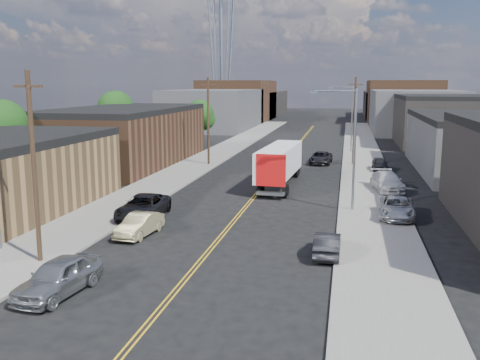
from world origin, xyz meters
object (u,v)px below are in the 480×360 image
at_px(semi_truck, 281,162).
at_px(car_right_lot_b, 387,181).
at_px(car_left_c, 143,207).
at_px(car_right_oncoming, 327,244).
at_px(car_right_lot_a, 397,207).
at_px(car_ahead_truck, 321,158).
at_px(car_left_a, 58,277).
at_px(car_left_b, 139,225).
at_px(car_right_lot_c, 380,164).

height_order(semi_truck, car_right_lot_b, semi_truck).
bearing_deg(car_left_c, semi_truck, 58.78).
distance_m(car_right_oncoming, car_right_lot_a, 10.04).
distance_m(car_right_oncoming, car_ahead_truck, 34.38).
xyz_separation_m(car_left_a, car_right_oncoming, (11.60, 7.88, -0.17)).
relative_size(car_left_b, car_right_lot_a, 0.83).
relative_size(car_left_b, car_right_oncoming, 1.06).
xyz_separation_m(car_left_c, car_right_lot_a, (17.40, 3.15, 0.04)).
bearing_deg(semi_truck, car_right_oncoming, -72.84).
xyz_separation_m(car_left_c, car_right_lot_b, (17.40, 12.99, 0.12)).
bearing_deg(car_left_c, car_right_lot_c, 51.12).
bearing_deg(car_ahead_truck, car_right_lot_b, -63.84).
bearing_deg(car_left_a, car_left_c, 103.35).
height_order(car_right_oncoming, car_right_lot_a, car_right_lot_a).
xyz_separation_m(car_left_b, car_right_lot_a, (16.00, 7.32, 0.16)).
distance_m(car_left_a, car_right_lot_a, 23.27).
bearing_deg(car_right_lot_a, car_right_lot_c, 92.91).
relative_size(car_right_oncoming, car_right_lot_b, 0.74).
distance_m(car_right_lot_b, car_right_lot_c, 11.18).
xyz_separation_m(car_left_b, car_right_lot_c, (16.00, 28.33, 0.13)).
height_order(semi_truck, car_left_c, semi_truck).
distance_m(car_left_b, car_right_lot_c, 32.54).
bearing_deg(car_right_oncoming, car_right_lot_a, -115.63).
bearing_deg(car_right_lot_a, car_ahead_truck, 107.32).
height_order(car_left_b, car_right_lot_c, car_right_lot_c).
relative_size(car_right_lot_a, car_right_lot_b, 0.94).
bearing_deg(car_right_oncoming, car_right_lot_b, -102.77).
xyz_separation_m(semi_truck, car_right_oncoming, (5.10, -20.66, -1.47)).
bearing_deg(car_right_lot_c, car_left_a, -113.95).
height_order(car_left_b, car_ahead_truck, car_ahead_truck).
relative_size(semi_truck, car_left_c, 2.45).
bearing_deg(car_left_b, car_left_a, -83.75).
bearing_deg(semi_truck, car_right_lot_b, -7.50).
bearing_deg(car_right_lot_b, car_right_lot_c, 81.04).
xyz_separation_m(car_right_lot_a, car_ahead_truck, (-6.50, 25.30, -0.14)).
xyz_separation_m(car_left_a, car_right_lot_a, (16.00, 16.90, 0.03)).
height_order(car_right_lot_a, car_right_lot_b, car_right_lot_b).
bearing_deg(car_left_b, car_right_lot_b, 53.23).
relative_size(car_left_c, car_right_lot_a, 1.16).
bearing_deg(car_left_a, car_left_b, 97.53).
height_order(car_left_a, car_right_lot_b, car_right_lot_b).
xyz_separation_m(semi_truck, car_ahead_truck, (3.00, 13.65, -1.41)).
bearing_deg(car_ahead_truck, car_left_b, -102.88).
bearing_deg(car_left_a, car_right_lot_a, 54.09).
height_order(car_left_a, car_ahead_truck, car_left_a).
height_order(car_right_lot_a, car_ahead_truck, car_right_lot_a).
relative_size(car_left_b, car_right_lot_c, 1.07).
relative_size(semi_truck, car_right_oncoming, 3.60).
xyz_separation_m(car_right_oncoming, car_right_lot_b, (4.40, 18.85, 0.28)).
xyz_separation_m(semi_truck, car_right_lot_a, (9.50, -11.64, -1.27)).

